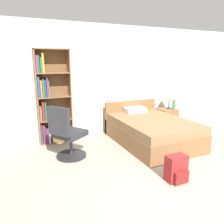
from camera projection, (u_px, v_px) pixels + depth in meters
The scene contains 9 objects.
ground_plane at pixel (218, 200), 2.84m from camera, with size 14.00×14.00×0.00m, color #A39989.
wall_back at pixel (114, 80), 5.41m from camera, with size 9.00×0.06×2.60m.
bookshelf at pixel (49, 100), 4.66m from camera, with size 0.71×0.30×2.01m.
bed at pixel (150, 130), 4.81m from camera, with size 1.39×1.97×0.79m.
office_chair at pixel (67, 135), 3.96m from camera, with size 0.72×0.70×1.00m.
nightstand at pixel (166, 118), 5.89m from camera, with size 0.46×0.48×0.51m.
table_lamp at pixel (169, 94), 5.77m from camera, with size 0.25×0.25×0.50m.
water_bottle at pixel (174, 105), 5.75m from camera, with size 0.08×0.08×0.25m.
backpack_red at pixel (176, 169), 3.26m from camera, with size 0.31×0.25×0.40m.
Camera 1 is at (-2.30, -1.71, 1.77)m, focal length 35.00 mm.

